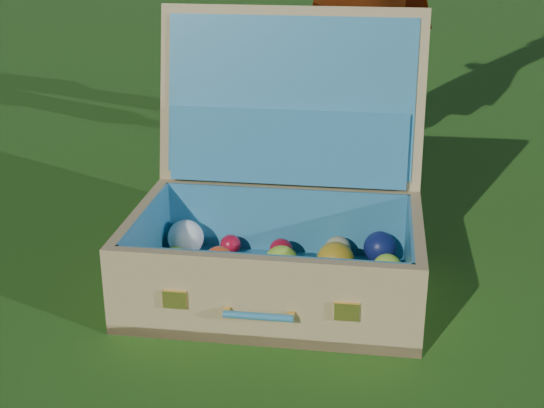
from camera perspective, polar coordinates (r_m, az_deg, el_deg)
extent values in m
plane|color=#215114|center=(1.68, -2.82, -5.85)|extent=(60.00, 60.00, 0.00)
cube|color=tan|center=(1.62, 0.20, -6.62)|extent=(0.67, 0.52, 0.02)
cube|color=tan|center=(1.41, -0.87, -7.35)|extent=(0.59, 0.15, 0.18)
cube|color=tan|center=(1.75, 1.07, -1.46)|extent=(0.59, 0.15, 0.18)
cube|color=tan|center=(1.64, -9.85, -3.42)|extent=(0.10, 0.35, 0.18)
cube|color=tan|center=(1.57, 10.74, -4.67)|extent=(0.10, 0.35, 0.18)
cube|color=teal|center=(1.61, 0.20, -6.18)|extent=(0.62, 0.47, 0.01)
cube|color=teal|center=(1.42, -0.78, -6.69)|extent=(0.54, 0.12, 0.16)
cube|color=teal|center=(1.74, 1.01, -1.31)|extent=(0.54, 0.12, 0.16)
cube|color=teal|center=(1.63, -9.40, -3.10)|extent=(0.08, 0.35, 0.16)
cube|color=teal|center=(1.57, 10.25, -4.28)|extent=(0.08, 0.35, 0.16)
cube|color=tan|center=(1.73, 1.43, 8.07)|extent=(0.61, 0.25, 0.40)
cube|color=teal|center=(1.71, 1.35, 8.06)|extent=(0.56, 0.20, 0.35)
cube|color=teal|center=(1.71, 1.19, 4.30)|extent=(0.54, 0.17, 0.17)
cube|color=#F2C659|center=(1.43, -7.34, -7.14)|extent=(0.05, 0.02, 0.04)
cube|color=#F2C659|center=(1.39, 5.64, -8.06)|extent=(0.05, 0.02, 0.04)
cylinder|color=teal|center=(1.40, -1.05, -8.46)|extent=(0.13, 0.04, 0.01)
cube|color=#F2C659|center=(1.41, -3.43, -8.11)|extent=(0.02, 0.02, 0.01)
cube|color=#F2C659|center=(1.40, 1.46, -8.47)|extent=(0.02, 0.02, 0.01)
sphere|color=#F04314|center=(1.54, -8.83, -6.45)|extent=(0.06, 0.06, 0.06)
sphere|color=#0F194F|center=(1.51, -4.92, -6.94)|extent=(0.06, 0.06, 0.06)
sphere|color=gold|center=(1.48, -0.25, -7.14)|extent=(0.07, 0.07, 0.07)
sphere|color=#F04314|center=(1.47, 3.70, -7.69)|extent=(0.05, 0.05, 0.05)
sphere|color=white|center=(1.47, 8.08, -7.28)|extent=(0.09, 0.09, 0.09)
sphere|color=#B4E337|center=(1.60, -8.57, -5.16)|extent=(0.07, 0.07, 0.07)
sphere|color=#B4E337|center=(1.57, -4.11, -5.41)|extent=(0.07, 0.07, 0.07)
sphere|color=white|center=(1.56, 0.03, -5.89)|extent=(0.05, 0.05, 0.05)
sphere|color=#B4E337|center=(1.55, 4.54, -5.95)|extent=(0.06, 0.06, 0.06)
sphere|color=#C1B988|center=(1.55, 8.39, -5.80)|extent=(0.08, 0.08, 0.08)
sphere|color=#B4E337|center=(1.67, -7.32, -4.12)|extent=(0.05, 0.05, 0.05)
sphere|color=#F04314|center=(1.64, -4.01, -4.29)|extent=(0.06, 0.06, 0.06)
sphere|color=#B4E337|center=(1.62, 0.71, -4.41)|extent=(0.07, 0.07, 0.07)
sphere|color=gold|center=(1.63, 4.79, -4.26)|extent=(0.08, 0.08, 0.08)
sphere|color=#B4E337|center=(1.62, 8.67, -4.82)|extent=(0.06, 0.06, 0.06)
sphere|color=white|center=(1.74, -6.52, -2.53)|extent=(0.08, 0.08, 0.08)
sphere|color=#A80D24|center=(1.74, -3.15, -3.08)|extent=(0.05, 0.05, 0.05)
sphere|color=#A80D24|center=(1.70, 0.68, -3.48)|extent=(0.05, 0.05, 0.05)
sphere|color=#C1B988|center=(1.71, 4.98, -3.39)|extent=(0.06, 0.06, 0.06)
sphere|color=#0F194F|center=(1.71, 8.13, -3.28)|extent=(0.07, 0.07, 0.07)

